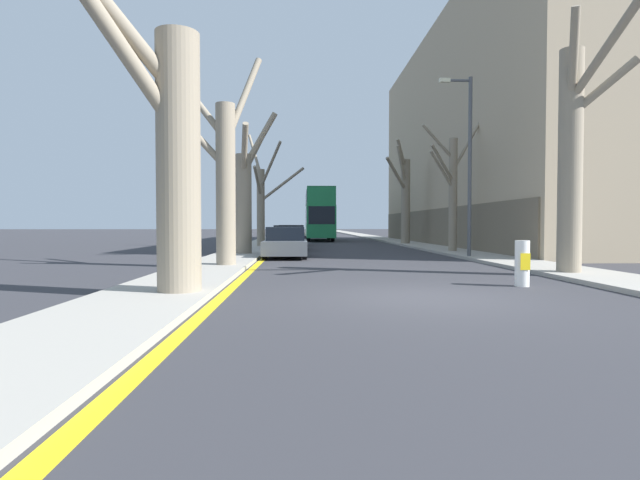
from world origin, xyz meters
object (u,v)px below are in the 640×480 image
Objects in this scene: street_tree_left_2 at (244,192)px; parked_car_0 at (286,243)px; lamp_post at (467,157)px; parked_car_2 at (291,236)px; street_tree_left_1 at (224,173)px; street_tree_right_1 at (452,188)px; street_tree_left_3 at (262,198)px; street_tree_right_0 at (573,151)px; street_tree_left_0 at (173,149)px; traffic_bollard at (522,263)px; double_decker_bus at (319,212)px; street_tree_right_2 at (405,197)px; parked_car_1 at (289,238)px.

parked_car_0 is (1.98, -1.38, -2.32)m from street_tree_left_2.
street_tree_left_2 is at bearing 165.28° from lamp_post.
parked_car_2 is at bearing 90.00° from parked_car_0.
street_tree_left_1 reaches higher than street_tree_right_1.
street_tree_right_0 is at bearing -60.41° from street_tree_left_3.
street_tree_left_0 is 5.60× the size of traffic_bollard.
traffic_bollard is at bearing -75.68° from parked_car_2.
parked_car_2 is (-2.34, -11.34, -1.93)m from double_decker_bus.
street_tree_left_1 reaches higher than street_tree_left_2.
street_tree_left_3 is 6.80× the size of traffic_bollard.
street_tree_left_2 is (-0.11, 13.30, 0.01)m from street_tree_left_0.
lamp_post is at bearing -47.83° from street_tree_left_3.
street_tree_left_2 is at bearing -130.22° from street_tree_right_2.
street_tree_left_0 is 1.50× the size of parked_car_2.
lamp_post is at bearing -91.39° from street_tree_right_2.
parked_car_1 is (1.89, 11.21, -2.51)m from street_tree_left_1.
street_tree_left_3 is 4.39m from parked_car_1.
lamp_post is 7.08× the size of traffic_bollard.
street_tree_left_2 is at bearing 90.74° from street_tree_left_1.
street_tree_right_2 is 1.72× the size of parked_car_1.
street_tree_right_2 is 1.84× the size of parked_car_2.
parked_car_0 is (-2.34, -23.80, -1.96)m from double_decker_bus.
lamp_post reaches higher than traffic_bollard.
traffic_bollard is at bearing 10.27° from street_tree_left_0.
street_tree_right_1 reaches higher than parked_car_2.
parked_car_1 is 17.56m from traffic_bollard.
street_tree_left_2 reaches higher than traffic_bollard.
street_tree_right_2 is (9.93, 18.39, 0.22)m from street_tree_left_1.
double_decker_bus is at bearing 79.10° from street_tree_left_2.
street_tree_right_2 is 8.52m from parked_car_2.
parked_car_2 is 23.71m from traffic_bollard.
street_tree_right_0 is at bearing 42.42° from traffic_bollard.
traffic_bollard is at bearing -70.50° from parked_car_1.
street_tree_left_3 reaches higher than parked_car_2.
lamp_post reaches higher than double_decker_bus.
street_tree_left_1 is at bearing -89.26° from street_tree_left_2.
street_tree_left_3 reaches higher than parked_car_1.
parked_car_0 is at bearing -95.62° from double_decker_bus.
street_tree_left_2 is 11.48m from parked_car_2.
street_tree_left_0 is 21.19m from street_tree_left_3.
street_tree_right_0 reaches higher than street_tree_right_1.
street_tree_left_2 is 5.56m from parked_car_1.
street_tree_right_1 is at bearing 89.65° from street_tree_right_0.
street_tree_right_0 is 0.96× the size of street_tree_right_2.
double_decker_bus is (-5.97, 20.84, -0.68)m from street_tree_right_1.
traffic_bollard is (-2.18, -23.74, -2.87)m from street_tree_right_2.
street_tree_left_2 is 7.89m from street_tree_left_3.
parked_car_2 is at bearing -101.67° from double_decker_bus.
street_tree_left_1 is at bearing -90.54° from street_tree_left_3.
street_tree_right_2 reaches higher than parked_car_2.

